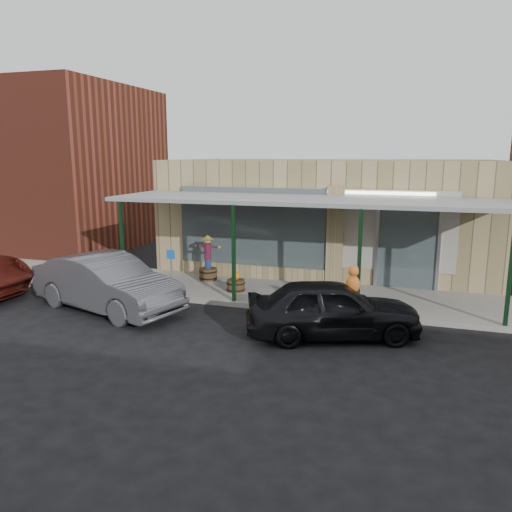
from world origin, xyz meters
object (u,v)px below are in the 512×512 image
(barrel_pumpkin, at_px, (236,284))
(parked_sedan, at_px, (333,308))
(car_grey, at_px, (107,283))
(handicap_sign, at_px, (171,265))
(barrel_scarecrow, at_px, (208,265))

(barrel_pumpkin, height_order, parked_sedan, parked_sedan)
(parked_sedan, bearing_deg, car_grey, 69.11)
(parked_sedan, height_order, car_grey, parked_sedan)
(parked_sedan, relative_size, car_grey, 0.94)
(parked_sedan, bearing_deg, handicap_sign, 50.98)
(handicap_sign, relative_size, parked_sedan, 0.30)
(handicap_sign, relative_size, car_grey, 0.28)
(barrel_pumpkin, bearing_deg, handicap_sign, -158.40)
(barrel_pumpkin, distance_m, car_grey, 3.93)
(car_grey, bearing_deg, barrel_scarecrow, -6.42)
(car_grey, bearing_deg, barrel_pumpkin, -33.13)
(parked_sedan, distance_m, car_grey, 6.51)
(barrel_scarecrow, height_order, handicap_sign, barrel_scarecrow)
(barrel_pumpkin, xyz_separation_m, parked_sedan, (3.47, -2.68, 0.34))
(barrel_scarecrow, xyz_separation_m, barrel_pumpkin, (1.42, -1.13, -0.29))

